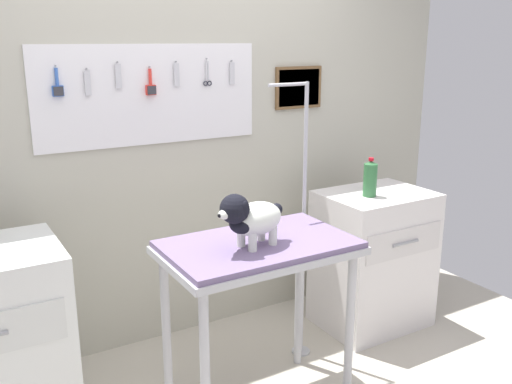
# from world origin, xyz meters

# --- Properties ---
(rear_wall_panel) EXTENTS (4.00, 0.11, 2.30)m
(rear_wall_panel) POSITION_xyz_m (-0.00, 1.28, 1.16)
(rear_wall_panel) COLOR #B6B3A1
(rear_wall_panel) RESTS_ON ground
(grooming_table) EXTENTS (0.92, 0.57, 0.90)m
(grooming_table) POSITION_xyz_m (-0.01, 0.33, 0.79)
(grooming_table) COLOR #B7B7BC
(grooming_table) RESTS_ON ground
(grooming_arm) EXTENTS (0.29, 0.11, 1.61)m
(grooming_arm) POSITION_xyz_m (0.46, 0.63, 0.75)
(grooming_arm) COLOR #B7B7BC
(grooming_arm) RESTS_ON ground
(dog) EXTENTS (0.37, 0.22, 0.27)m
(dog) POSITION_xyz_m (-0.09, 0.28, 1.05)
(dog) COLOR white
(dog) RESTS_ON grooming_table
(cabinet_right) EXTENTS (0.68, 0.54, 0.90)m
(cabinet_right) POSITION_xyz_m (1.09, 0.71, 0.45)
(cabinet_right) COLOR silver
(cabinet_right) RESTS_ON ground
(soda_bottle) EXTENTS (0.08, 0.08, 0.24)m
(soda_bottle) POSITION_xyz_m (0.99, 0.68, 1.01)
(soda_bottle) COLOR #2F683A
(soda_bottle) RESTS_ON cabinet_right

